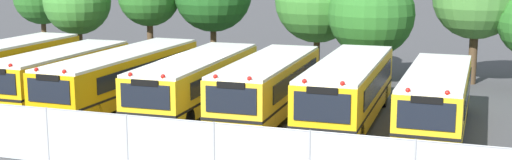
# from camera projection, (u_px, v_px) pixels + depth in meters

# --- Properties ---
(ground_plane) EXTENTS (160.00, 160.00, 0.00)m
(ground_plane) POSITION_uv_depth(u_px,v_px,m) (193.00, 110.00, 31.05)
(ground_plane) COLOR #424244
(school_bus_1) EXTENTS (2.63, 9.40, 2.51)m
(school_bus_1) POSITION_uv_depth(u_px,v_px,m) (59.00, 73.00, 33.18)
(school_bus_1) COLOR yellow
(school_bus_1) RESTS_ON ground_plane
(school_bus_2) EXTENTS (2.75, 11.60, 2.61)m
(school_bus_2) POSITION_uv_depth(u_px,v_px,m) (123.00, 75.00, 32.15)
(school_bus_2) COLOR #EAA80C
(school_bus_2) RESTS_ON ground_plane
(school_bus_3) EXTENTS (2.83, 10.69, 2.57)m
(school_bus_3) POSITION_uv_depth(u_px,v_px,m) (197.00, 81.00, 30.94)
(school_bus_3) COLOR yellow
(school_bus_3) RESTS_ON ground_plane
(school_bus_4) EXTENTS (2.70, 9.98, 2.68)m
(school_bus_4) POSITION_uv_depth(u_px,v_px,m) (268.00, 85.00, 29.59)
(school_bus_4) COLOR yellow
(school_bus_4) RESTS_ON ground_plane
(school_bus_5) EXTENTS (2.69, 10.72, 2.78)m
(school_bus_5) POSITION_uv_depth(u_px,v_px,m) (348.00, 89.00, 28.49)
(school_bus_5) COLOR yellow
(school_bus_5) RESTS_ON ground_plane
(school_bus_6) EXTENTS (2.51, 9.69, 2.62)m
(school_bus_6) POSITION_uv_depth(u_px,v_px,m) (436.00, 98.00, 27.23)
(school_bus_6) COLOR yellow
(school_bus_6) RESTS_ON ground_plane
(tree_1) EXTENTS (4.17, 4.17, 6.25)m
(tree_1) POSITION_uv_depth(u_px,v_px,m) (79.00, 1.00, 41.78)
(tree_1) COLOR #4C3823
(tree_1) RESTS_ON ground_plane
(tree_4) EXTENTS (5.00, 5.00, 6.92)m
(tree_4) POSITION_uv_depth(u_px,v_px,m) (319.00, 0.00, 39.27)
(tree_4) COLOR #4C3823
(tree_4) RESTS_ON ground_plane
(tree_5) EXTENTS (4.71, 4.71, 6.22)m
(tree_5) POSITION_uv_depth(u_px,v_px,m) (371.00, 12.00, 36.59)
(tree_5) COLOR #4C3823
(tree_5) RESTS_ON ground_plane
(chainlink_fence) EXTENTS (27.79, 0.07, 1.99)m
(chainlink_fence) POSITION_uv_depth(u_px,v_px,m) (87.00, 139.00, 22.54)
(chainlink_fence) COLOR #9EA0A3
(chainlink_fence) RESTS_ON ground_plane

